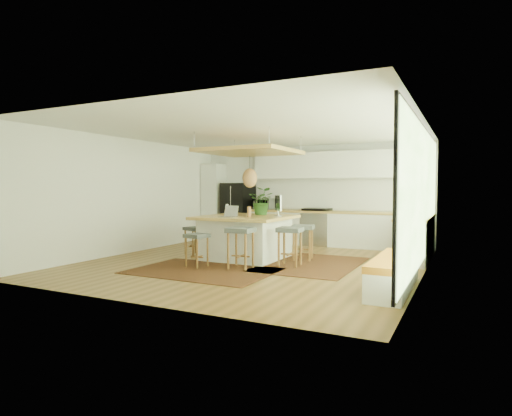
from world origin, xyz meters
The scene contains 34 objects.
floor centered at (0.00, 0.00, 0.00)m, with size 7.00×7.00×0.00m, color brown.
ceiling centered at (0.00, 0.00, 2.70)m, with size 7.00×7.00×0.00m, color white.
wall_back centered at (0.00, 3.50, 1.35)m, with size 6.50×6.50×0.00m, color white.
wall_front centered at (0.00, -3.50, 1.35)m, with size 6.50×6.50×0.00m, color white.
wall_left centered at (-3.25, 0.00, 1.35)m, with size 7.00×7.00×0.00m, color white.
wall_right centered at (3.25, 0.00, 1.35)m, with size 7.00×7.00×0.00m, color white.
window_wall centered at (3.22, 0.00, 1.40)m, with size 0.10×6.20×2.60m, color black, non-canonical shape.
pantry centered at (-2.95, 3.18, 1.12)m, with size 0.55×0.60×2.25m, color white.
back_counter_base centered at (0.55, 3.18, 0.44)m, with size 4.20×0.60×0.88m, color white.
back_counter_top centered at (0.55, 3.18, 0.90)m, with size 4.24×0.64×0.05m, color #AA863C.
backsplash centered at (0.55, 3.48, 1.35)m, with size 4.20×0.02×0.80m, color white.
upper_cabinets centered at (0.55, 3.32, 2.15)m, with size 4.20×0.34×0.70m, color white.
range centered at (0.30, 3.18, 0.50)m, with size 0.76×0.62×1.00m, color #A5A5AA, non-canonical shape.
right_counter_base centered at (2.93, 2.00, 0.44)m, with size 0.60×2.50×0.88m, color white.
right_counter_top centered at (2.93, 2.00, 0.90)m, with size 0.64×2.54×0.05m, color #AA863C.
window_bench centered at (2.95, -1.20, 0.25)m, with size 0.52×2.00×0.50m, color white, non-canonical shape.
ceiling_panel centered at (-0.30, 0.40, 2.05)m, with size 1.86×1.86×0.80m, color #AA863C, non-canonical shape.
rug_near centered at (-0.44, -1.22, 0.01)m, with size 2.60×1.80×0.01m, color black.
rug_right centered at (1.13, 0.31, 0.01)m, with size 1.80×2.60×0.01m, color black.
fridge centered at (-2.11, 3.17, 0.93)m, with size 0.84×0.65×1.68m, color black, non-canonical shape.
island centered at (-0.39, 0.39, 0.47)m, with size 1.85×1.85×0.93m, color #AA863C, non-canonical shape.
stool_near_left centered at (-0.76, -0.95, 0.35)m, with size 0.38×0.38×0.65m, color #464C4D, non-canonical shape.
stool_near_right centered at (0.09, -0.73, 0.35)m, with size 0.46×0.46×0.79m, color #464C4D, non-canonical shape.
stool_right_front centered at (0.82, -0.06, 0.35)m, with size 0.45×0.45×0.77m, color #464C4D, non-canonical shape.
stool_right_back centered at (0.80, 0.75, 0.35)m, with size 0.44×0.44×0.75m, color #464C4D, non-canonical shape.
stool_left_side centered at (-1.72, 0.35, 0.35)m, with size 0.38×0.38×0.64m, color #464C4D, non-canonical shape.
laptop centered at (-0.55, -0.11, 1.05)m, with size 0.34×0.36×0.26m, color #A5A5AA, non-canonical shape.
monitor centered at (0.26, 0.65, 1.19)m, with size 0.49×0.18×0.46m, color #A5A5AA, non-canonical shape.
microwave centered at (-1.25, 3.14, 1.12)m, with size 0.57×0.32×0.39m, color #A5A5AA.
island_plant centered at (-0.23, 0.87, 1.17)m, with size 0.56×0.62×0.48m, color #1E4C19.
island_bowl centered at (-1.02, 0.88, 0.95)m, with size 0.19×0.19×0.05m, color silver.
island_bottle_0 centered at (-0.94, 0.49, 1.03)m, with size 0.07×0.07×0.19m, color #37AFDC.
island_bottle_1 centered at (-0.79, 0.24, 1.03)m, with size 0.07×0.07×0.19m, color white.
island_bottle_2 centered at (-0.14, 0.09, 1.03)m, with size 0.07×0.07×0.19m, color brown.
Camera 1 is at (3.93, -7.82, 1.53)m, focal length 30.04 mm.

